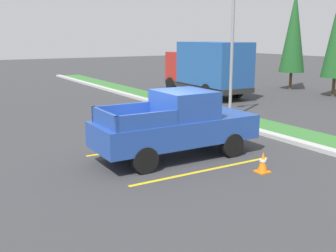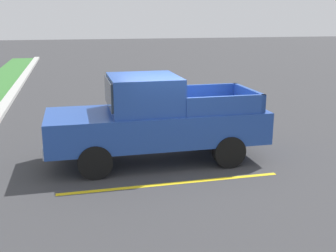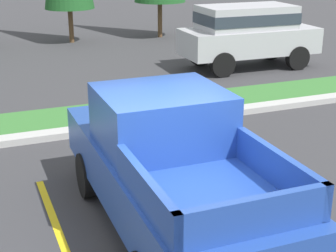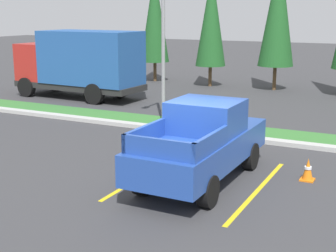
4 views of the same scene
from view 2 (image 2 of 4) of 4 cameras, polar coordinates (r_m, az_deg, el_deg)
name	(u,v)px [view 2 (image 2 of 4)]	position (r m, az deg, el deg)	size (l,w,h in m)	color
ground_plane	(178,161)	(10.09, 1.40, -4.92)	(120.00, 120.00, 0.00)	#38383A
parking_line_near	(172,184)	(8.77, 0.61, -8.01)	(0.12, 4.80, 0.01)	yellow
parking_line_far	(145,142)	(11.62, -3.19, -2.22)	(0.12, 4.80, 0.01)	yellow
pickup_truck_main	(154,119)	(9.87, -1.90, 0.94)	(2.01, 5.25, 2.10)	black
traffic_cone	(96,127)	(12.30, -10.00, -0.07)	(0.36, 0.36, 0.60)	orange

